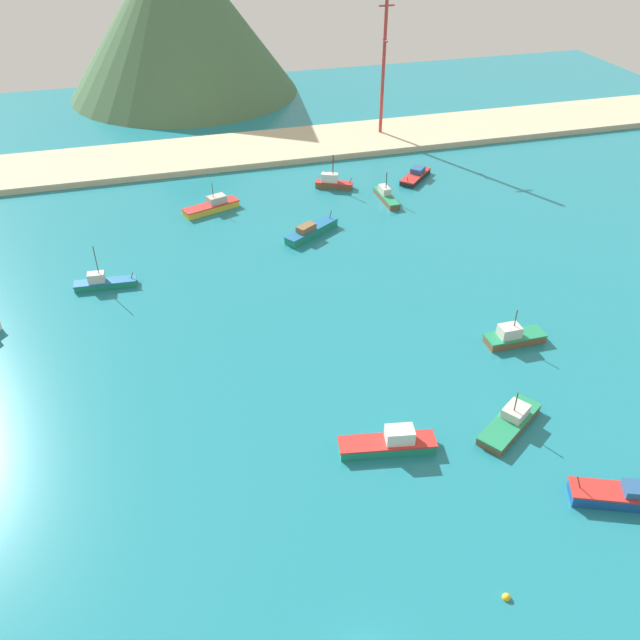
% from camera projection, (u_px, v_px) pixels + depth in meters
% --- Properties ---
extents(ground, '(260.00, 280.00, 0.50)m').
position_uv_depth(ground, '(281.00, 415.00, 76.29)').
color(ground, teal).
extents(fishing_boat_1, '(10.98, 6.67, 2.92)m').
position_uv_depth(fishing_boat_1, '(628.00, 496.00, 65.30)').
color(fishing_boat_1, '#14478C').
rests_on(fishing_boat_1, ground).
extents(fishing_boat_2, '(7.12, 4.70, 6.42)m').
position_uv_depth(fishing_boat_2, '(333.00, 182.00, 126.69)').
color(fishing_boat_2, brown).
rests_on(fishing_boat_2, ground).
extents(fishing_boat_4, '(8.38, 8.39, 2.01)m').
position_uv_depth(fishing_boat_4, '(416.00, 175.00, 130.25)').
color(fishing_boat_4, '#232328').
rests_on(fishing_boat_4, ground).
extents(fishing_boat_5, '(8.95, 2.65, 6.77)m').
position_uv_depth(fishing_boat_5, '(103.00, 282.00, 97.83)').
color(fishing_boat_5, '#198466').
rests_on(fishing_boat_5, ground).
extents(fishing_boat_7, '(7.81, 2.73, 5.07)m').
position_uv_depth(fishing_boat_7, '(513.00, 337.00, 86.63)').
color(fishing_boat_7, brown).
rests_on(fishing_boat_7, ground).
extents(fishing_boat_9, '(10.49, 5.93, 5.09)m').
position_uv_depth(fishing_boat_9, '(212.00, 206.00, 118.67)').
color(fishing_boat_9, gold).
rests_on(fishing_boat_9, ground).
extents(fishing_boat_12, '(10.38, 7.88, 2.64)m').
position_uv_depth(fishing_boat_12, '(311.00, 231.00, 111.02)').
color(fishing_boat_12, '#198466').
rests_on(fishing_boat_12, ground).
extents(fishing_boat_13, '(2.08, 8.69, 5.21)m').
position_uv_depth(fishing_boat_13, '(386.00, 196.00, 122.27)').
color(fishing_boat_13, brown).
rests_on(fishing_boat_13, ground).
extents(fishing_boat_14, '(9.60, 7.82, 4.68)m').
position_uv_depth(fishing_boat_14, '(511.00, 421.00, 74.01)').
color(fishing_boat_14, brown).
rests_on(fishing_boat_14, ground).
extents(fishing_boat_15, '(10.65, 4.40, 2.81)m').
position_uv_depth(fishing_boat_15, '(390.00, 443.00, 71.08)').
color(fishing_boat_15, '#198466').
rests_on(fishing_boat_15, ground).
extents(buoy_1, '(0.72, 0.72, 0.72)m').
position_uv_depth(buoy_1, '(506.00, 597.00, 57.22)').
color(buoy_1, gold).
rests_on(buoy_1, ground).
extents(beach_strip, '(247.00, 18.75, 1.20)m').
position_uv_depth(beach_strip, '(194.00, 155.00, 139.29)').
color(beach_strip, '#C6B793').
rests_on(beach_strip, ground).
extents(hill_central, '(58.72, 58.72, 39.41)m').
position_uv_depth(hill_central, '(177.00, 11.00, 166.59)').
color(hill_central, '#476B47').
rests_on(hill_central, ground).
extents(radio_tower, '(3.29, 2.63, 32.87)m').
position_uv_depth(radio_tower, '(384.00, 59.00, 140.18)').
color(radio_tower, '#B7332D').
rests_on(radio_tower, ground).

